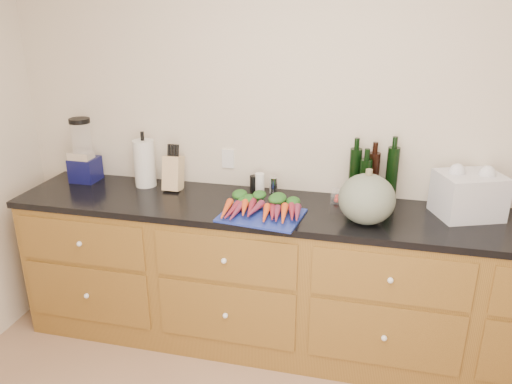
% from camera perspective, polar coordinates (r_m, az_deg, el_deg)
% --- Properties ---
extents(wall_back, '(4.10, 0.05, 2.60)m').
position_cam_1_polar(wall_back, '(3.11, 7.62, 6.37)').
color(wall_back, beige).
rests_on(wall_back, ground).
extents(cabinets, '(3.60, 0.64, 0.90)m').
position_cam_1_polar(cabinets, '(3.13, 6.20, -10.37)').
color(cabinets, brown).
rests_on(cabinets, ground).
extents(countertop, '(3.64, 0.62, 0.04)m').
position_cam_1_polar(countertop, '(2.92, 6.57, -2.41)').
color(countertop, black).
rests_on(countertop, cabinets).
extents(cutting_board, '(0.48, 0.39, 0.01)m').
position_cam_1_polar(cutting_board, '(2.81, 0.64, -2.68)').
color(cutting_board, navy).
rests_on(cutting_board, countertop).
extents(carrots, '(0.45, 0.33, 0.06)m').
position_cam_1_polar(carrots, '(2.83, 0.84, -1.74)').
color(carrots, '#EF4F1C').
rests_on(carrots, cutting_board).
extents(squash, '(0.31, 0.31, 0.27)m').
position_cam_1_polar(squash, '(2.74, 12.55, -0.79)').
color(squash, '#556050').
rests_on(squash, countertop).
extents(blender_appliance, '(0.17, 0.17, 0.42)m').
position_cam_1_polar(blender_appliance, '(3.51, -19.14, 4.13)').
color(blender_appliance, '#0E1045').
rests_on(blender_appliance, countertop).
extents(paper_towel, '(0.14, 0.14, 0.30)m').
position_cam_1_polar(paper_towel, '(3.31, -12.63, 3.22)').
color(paper_towel, silver).
rests_on(paper_towel, countertop).
extents(knife_block, '(0.11, 0.11, 0.22)m').
position_cam_1_polar(knife_block, '(3.23, -9.44, 2.16)').
color(knife_block, tan).
rests_on(knife_block, countertop).
extents(grinder_salt, '(0.06, 0.06, 0.14)m').
position_cam_1_polar(grinder_salt, '(3.11, 0.43, 0.94)').
color(grinder_salt, white).
rests_on(grinder_salt, countertop).
extents(grinder_pepper, '(0.05, 0.05, 0.12)m').
position_cam_1_polar(grinder_pepper, '(3.12, -0.27, 0.85)').
color(grinder_pepper, black).
rests_on(grinder_pepper, countertop).
extents(canister_chrome, '(0.05, 0.05, 0.12)m').
position_cam_1_polar(canister_chrome, '(3.10, 2.02, 0.65)').
color(canister_chrome, silver).
rests_on(canister_chrome, countertop).
extents(tomato_box, '(0.14, 0.11, 0.07)m').
position_cam_1_polar(tomato_box, '(3.04, 9.95, -0.52)').
color(tomato_box, white).
rests_on(tomato_box, countertop).
extents(bottles, '(0.29, 0.15, 0.34)m').
position_cam_1_polar(bottles, '(3.04, 13.06, 1.66)').
color(bottles, black).
rests_on(bottles, countertop).
extents(grocery_bag, '(0.41, 0.37, 0.25)m').
position_cam_1_polar(grocery_bag, '(3.01, 23.11, -0.33)').
color(grocery_bag, white).
rests_on(grocery_bag, countertop).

